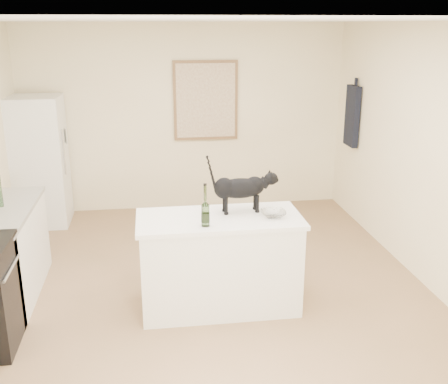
{
  "coord_description": "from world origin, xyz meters",
  "views": [
    {
      "loc": [
        -0.49,
        -4.68,
        2.57
      ],
      "look_at": [
        0.15,
        -0.15,
        1.12
      ],
      "focal_mm": 42.55,
      "sensor_mm": 36.0,
      "label": 1
    }
  ],
  "objects_px": {
    "fridge": "(39,161)",
    "glass_bowl": "(273,214)",
    "wine_bottle": "(205,208)",
    "black_cat": "(240,191)"
  },
  "relations": [
    {
      "from": "wine_bottle",
      "to": "fridge",
      "type": "bearing_deg",
      "value": 124.61
    },
    {
      "from": "wine_bottle",
      "to": "black_cat",
      "type": "bearing_deg",
      "value": 41.58
    },
    {
      "from": "fridge",
      "to": "glass_bowl",
      "type": "xyz_separation_m",
      "value": [
        2.53,
        -2.62,
        0.08
      ]
    },
    {
      "from": "glass_bowl",
      "to": "black_cat",
      "type": "bearing_deg",
      "value": 148.1
    },
    {
      "from": "fridge",
      "to": "black_cat",
      "type": "xyz_separation_m",
      "value": [
        2.26,
        -2.44,
        0.26
      ]
    },
    {
      "from": "wine_bottle",
      "to": "glass_bowl",
      "type": "distance_m",
      "value": 0.66
    },
    {
      "from": "fridge",
      "to": "wine_bottle",
      "type": "distance_m",
      "value": 3.36
    },
    {
      "from": "wine_bottle",
      "to": "glass_bowl",
      "type": "bearing_deg",
      "value": 12.48
    },
    {
      "from": "black_cat",
      "to": "wine_bottle",
      "type": "relative_size",
      "value": 1.76
    },
    {
      "from": "glass_bowl",
      "to": "wine_bottle",
      "type": "bearing_deg",
      "value": -167.52
    }
  ]
}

